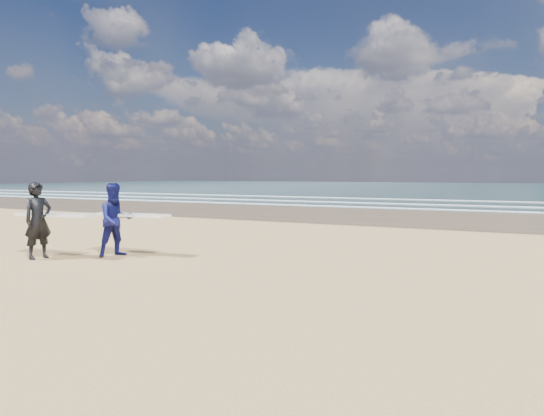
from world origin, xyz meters
The scene contains 2 objects.
surfer_near centered at (0.24, 0.66, 1.00)m, with size 2.25×1.15×1.97m.
surfer_far centered at (1.72, 1.84, 0.98)m, with size 2.24×1.32×1.94m.
Camera 1 is at (11.13, -7.73, 2.17)m, focal length 32.00 mm.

